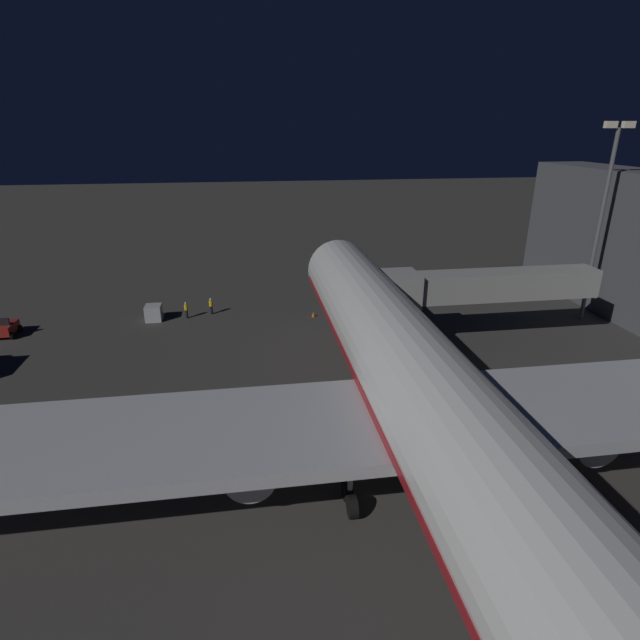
# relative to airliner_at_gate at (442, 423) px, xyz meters

# --- Properties ---
(ground_plane) EXTENTS (320.00, 320.00, 0.00)m
(ground_plane) POSITION_rel_airliner_at_gate_xyz_m (-0.00, -9.52, -5.48)
(ground_plane) COLOR #383533
(airliner_at_gate) EXTENTS (56.64, 62.35, 20.28)m
(airliner_at_gate) POSITION_rel_airliner_at_gate_xyz_m (0.00, 0.00, 0.00)
(airliner_at_gate) COLOR silver
(airliner_at_gate) RESTS_ON ground_plane
(jet_bridge) EXTENTS (20.08, 3.40, 7.10)m
(jet_bridge) POSITION_rel_airliner_at_gate_xyz_m (-10.91, -20.49, 0.08)
(jet_bridge) COLOR #9E9E99
(jet_bridge) RESTS_ON ground_plane
(apron_floodlight_mast) EXTENTS (2.90, 0.50, 19.28)m
(apron_floodlight_mast) POSITION_rel_airliner_at_gate_xyz_m (-25.50, -24.85, 5.62)
(apron_floodlight_mast) COLOR #59595E
(apron_floodlight_mast) RESTS_ON ground_plane
(pushback_tug) EXTENTS (1.86, 2.63, 1.95)m
(pushback_tug) POSITION_rel_airliner_at_gate_xyz_m (32.03, -28.76, -4.70)
(pushback_tug) COLOR maroon
(pushback_tug) RESTS_ON ground_plane
(baggage_container_near_belt) EXTENTS (1.61, 1.68, 1.62)m
(baggage_container_near_belt) POSITION_rel_airliner_at_gate_xyz_m (18.70, -31.02, -4.67)
(baggage_container_near_belt) COLOR #B7BABF
(baggage_container_near_belt) RESTS_ON ground_plane
(ground_crew_near_nose_gear) EXTENTS (0.40, 0.40, 1.79)m
(ground_crew_near_nose_gear) POSITION_rel_airliner_at_gate_xyz_m (12.91, -31.97, -4.49)
(ground_crew_near_nose_gear) COLOR black
(ground_crew_near_nose_gear) RESTS_ON ground_plane
(ground_crew_by_belt_loader) EXTENTS (0.40, 0.40, 1.79)m
(ground_crew_by_belt_loader) POSITION_rel_airliner_at_gate_xyz_m (15.41, -31.10, -4.49)
(ground_crew_by_belt_loader) COLOR black
(ground_crew_by_belt_loader) RESTS_ON ground_plane
(traffic_cone_nose_port) EXTENTS (0.36, 0.36, 0.55)m
(traffic_cone_nose_port) POSITION_rel_airliner_at_gate_xyz_m (-2.20, -29.56, -5.20)
(traffic_cone_nose_port) COLOR orange
(traffic_cone_nose_port) RESTS_ON ground_plane
(traffic_cone_nose_starboard) EXTENTS (0.36, 0.36, 0.55)m
(traffic_cone_nose_starboard) POSITION_rel_airliner_at_gate_xyz_m (2.20, -29.56, -5.20)
(traffic_cone_nose_starboard) COLOR orange
(traffic_cone_nose_starboard) RESTS_ON ground_plane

